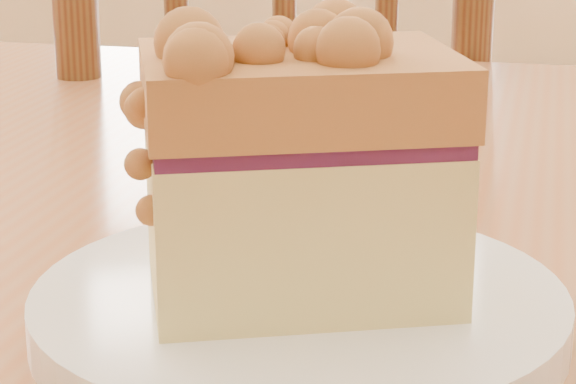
# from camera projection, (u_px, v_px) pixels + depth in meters

# --- Properties ---
(cafe_table_main) EXTENTS (1.37, 1.15, 0.75)m
(cafe_table_main) POSITION_uv_depth(u_px,v_px,m) (501.00, 359.00, 0.65)
(cafe_table_main) COLOR #A66B40
(cafe_table_main) RESTS_ON ground
(cafe_chair_main) EXTENTS (0.49, 0.49, 0.96)m
(cafe_chair_main) POSITION_uv_depth(u_px,v_px,m) (246.00, 285.00, 1.19)
(cafe_chair_main) COLOR brown
(cafe_chair_main) RESTS_ON ground
(plate) EXTENTS (0.21, 0.21, 0.02)m
(plate) POSITION_uv_depth(u_px,v_px,m) (299.00, 311.00, 0.44)
(plate) COLOR white
(plate) RESTS_ON cafe_table_main
(cake_slice) EXTENTS (0.13, 0.09, 0.11)m
(cake_slice) POSITION_uv_depth(u_px,v_px,m) (296.00, 161.00, 0.42)
(cake_slice) COLOR #F6E38B
(cake_slice) RESTS_ON plate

